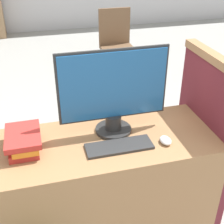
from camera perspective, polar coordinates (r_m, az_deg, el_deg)
desk at (r=2.11m, az=-1.27°, el=-13.27°), size 1.36×0.58×0.73m
carrel_divider at (r=2.23m, az=16.27°, el=-4.27°), size 0.07×0.68×1.18m
monitor at (r=1.83m, az=0.25°, el=3.67°), size 0.66×0.23×0.53m
keyboard at (r=1.82m, az=1.32°, el=-6.30°), size 0.39×0.14×0.02m
mouse at (r=1.88m, az=9.77°, el=-5.13°), size 0.06×0.09×0.04m
book_stack at (r=1.85m, az=-15.83°, el=-5.09°), size 0.20×0.28×0.11m
far_chair at (r=4.42m, az=0.83°, el=12.84°), size 0.44×0.44×0.92m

